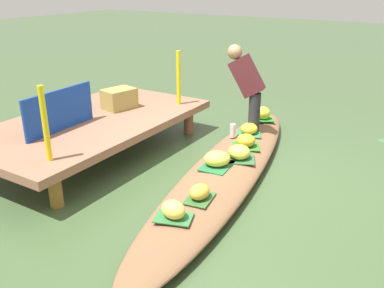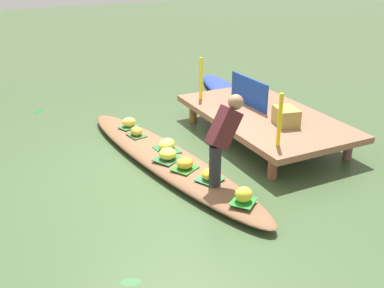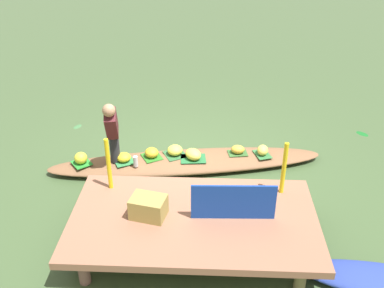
{
  "view_description": "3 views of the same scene",
  "coord_description": "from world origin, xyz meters",
  "px_view_note": "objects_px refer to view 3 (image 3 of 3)",
  "views": [
    {
      "loc": [
        -3.96,
        -1.99,
        2.21
      ],
      "look_at": [
        0.1,
        0.53,
        0.3
      ],
      "focal_mm": 39.05,
      "sensor_mm": 36.0,
      "label": 1
    },
    {
      "loc": [
        5.87,
        -2.49,
        3.14
      ],
      "look_at": [
        0.19,
        0.34,
        0.36
      ],
      "focal_mm": 43.1,
      "sensor_mm": 36.0,
      "label": 2
    },
    {
      "loc": [
        -0.38,
        6.33,
        4.05
      ],
      "look_at": [
        -0.1,
        0.14,
        0.53
      ],
      "focal_mm": 40.73,
      "sensor_mm": 36.0,
      "label": 3
    }
  ],
  "objects_px": {
    "banana_bunch_2": "(193,154)",
    "banana_bunch_1": "(81,158)",
    "vendor_boat": "(187,162)",
    "banana_bunch_5": "(152,153)",
    "water_bottle": "(136,161)",
    "banana_bunch_3": "(175,150)",
    "vendor_person": "(112,129)",
    "market_banner": "(233,202)",
    "produce_crate": "(148,207)",
    "banana_bunch_0": "(124,157)",
    "banana_bunch_4": "(263,150)",
    "banana_bunch_6": "(238,149)"
  },
  "relations": [
    {
      "from": "water_bottle",
      "to": "vendor_boat",
      "type": "bearing_deg",
      "value": -158.11
    },
    {
      "from": "banana_bunch_2",
      "to": "banana_bunch_1",
      "type": "bearing_deg",
      "value": 6.79
    },
    {
      "from": "banana_bunch_1",
      "to": "banana_bunch_5",
      "type": "xyz_separation_m",
      "value": [
        -1.15,
        -0.25,
        -0.02
      ]
    },
    {
      "from": "banana_bunch_5",
      "to": "market_banner",
      "type": "distance_m",
      "value": 2.33
    },
    {
      "from": "banana_bunch_2",
      "to": "banana_bunch_3",
      "type": "bearing_deg",
      "value": -21.52
    },
    {
      "from": "banana_bunch_0",
      "to": "banana_bunch_5",
      "type": "relative_size",
      "value": 0.99
    },
    {
      "from": "market_banner",
      "to": "water_bottle",
      "type": "bearing_deg",
      "value": -48.22
    },
    {
      "from": "vendor_person",
      "to": "banana_bunch_0",
      "type": "bearing_deg",
      "value": -135.21
    },
    {
      "from": "banana_bunch_1",
      "to": "produce_crate",
      "type": "distance_m",
      "value": 2.15
    },
    {
      "from": "water_bottle",
      "to": "produce_crate",
      "type": "height_order",
      "value": "produce_crate"
    },
    {
      "from": "produce_crate",
      "to": "vendor_person",
      "type": "bearing_deg",
      "value": -64.21
    },
    {
      "from": "banana_bunch_3",
      "to": "vendor_person",
      "type": "bearing_deg",
      "value": 21.24
    },
    {
      "from": "banana_bunch_3",
      "to": "water_bottle",
      "type": "height_order",
      "value": "water_bottle"
    },
    {
      "from": "banana_bunch_2",
      "to": "water_bottle",
      "type": "relative_size",
      "value": 1.63
    },
    {
      "from": "banana_bunch_2",
      "to": "banana_bunch_4",
      "type": "bearing_deg",
      "value": -170.38
    },
    {
      "from": "market_banner",
      "to": "produce_crate",
      "type": "xyz_separation_m",
      "value": [
        1.08,
        0.01,
        -0.11
      ]
    },
    {
      "from": "vendor_boat",
      "to": "vendor_person",
      "type": "relative_size",
      "value": 3.96
    },
    {
      "from": "banana_bunch_3",
      "to": "banana_bunch_1",
      "type": "bearing_deg",
      "value": 12.7
    },
    {
      "from": "vendor_boat",
      "to": "banana_bunch_6",
      "type": "xyz_separation_m",
      "value": [
        -0.87,
        -0.16,
        0.18
      ]
    },
    {
      "from": "banana_bunch_3",
      "to": "banana_bunch_2",
      "type": "bearing_deg",
      "value": 158.48
    },
    {
      "from": "banana_bunch_3",
      "to": "banana_bunch_5",
      "type": "height_order",
      "value": "banana_bunch_3"
    },
    {
      "from": "banana_bunch_5",
      "to": "produce_crate",
      "type": "xyz_separation_m",
      "value": [
        -0.21,
        1.89,
        0.32
      ]
    },
    {
      "from": "water_bottle",
      "to": "banana_bunch_0",
      "type": "bearing_deg",
      "value": -32.47
    },
    {
      "from": "vendor_boat",
      "to": "banana_bunch_3",
      "type": "distance_m",
      "value": 0.28
    },
    {
      "from": "vendor_boat",
      "to": "banana_bunch_5",
      "type": "xyz_separation_m",
      "value": [
        0.59,
        0.03,
        0.18
      ]
    },
    {
      "from": "banana_bunch_0",
      "to": "vendor_person",
      "type": "height_order",
      "value": "vendor_person"
    },
    {
      "from": "banana_bunch_4",
      "to": "market_banner",
      "type": "relative_size",
      "value": 0.22
    },
    {
      "from": "banana_bunch_6",
      "to": "produce_crate",
      "type": "bearing_deg",
      "value": 58.94
    },
    {
      "from": "banana_bunch_0",
      "to": "banana_bunch_2",
      "type": "xyz_separation_m",
      "value": [
        -1.16,
        -0.13,
        0.01
      ]
    },
    {
      "from": "banana_bunch_1",
      "to": "banana_bunch_6",
      "type": "distance_m",
      "value": 2.65
    },
    {
      "from": "banana_bunch_0",
      "to": "produce_crate",
      "type": "relative_size",
      "value": 0.54
    },
    {
      "from": "vendor_boat",
      "to": "produce_crate",
      "type": "relative_size",
      "value": 10.66
    },
    {
      "from": "vendor_boat",
      "to": "produce_crate",
      "type": "bearing_deg",
      "value": 69.95
    },
    {
      "from": "banana_bunch_1",
      "to": "vendor_person",
      "type": "relative_size",
      "value": 0.19
    },
    {
      "from": "vendor_person",
      "to": "banana_bunch_2",
      "type": "bearing_deg",
      "value": -169.05
    },
    {
      "from": "vendor_boat",
      "to": "banana_bunch_2",
      "type": "bearing_deg",
      "value": 143.84
    },
    {
      "from": "banana_bunch_4",
      "to": "market_banner",
      "type": "height_order",
      "value": "market_banner"
    },
    {
      "from": "market_banner",
      "to": "banana_bunch_3",
      "type": "bearing_deg",
      "value": -67.47
    },
    {
      "from": "market_banner",
      "to": "produce_crate",
      "type": "relative_size",
      "value": 2.43
    },
    {
      "from": "banana_bunch_2",
      "to": "water_bottle",
      "type": "height_order",
      "value": "water_bottle"
    },
    {
      "from": "vendor_boat",
      "to": "banana_bunch_5",
      "type": "bearing_deg",
      "value": -6.25
    },
    {
      "from": "water_bottle",
      "to": "market_banner",
      "type": "relative_size",
      "value": 0.17
    },
    {
      "from": "banana_bunch_3",
      "to": "banana_bunch_6",
      "type": "bearing_deg",
      "value": -174.94
    },
    {
      "from": "banana_bunch_4",
      "to": "vendor_boat",
      "type": "bearing_deg",
      "value": 6.22
    },
    {
      "from": "banana_bunch_6",
      "to": "water_bottle",
      "type": "distance_m",
      "value": 1.76
    },
    {
      "from": "banana_bunch_2",
      "to": "market_banner",
      "type": "distance_m",
      "value": 1.99
    },
    {
      "from": "produce_crate",
      "to": "banana_bunch_4",
      "type": "bearing_deg",
      "value": -129.13
    },
    {
      "from": "market_banner",
      "to": "banana_bunch_5",
      "type": "bearing_deg",
      "value": -57.57
    },
    {
      "from": "banana_bunch_5",
      "to": "water_bottle",
      "type": "height_order",
      "value": "water_bottle"
    },
    {
      "from": "vendor_boat",
      "to": "banana_bunch_1",
      "type": "height_order",
      "value": "banana_bunch_1"
    }
  ]
}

